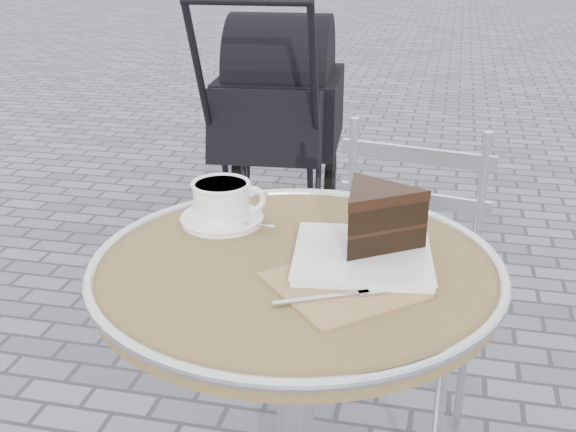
% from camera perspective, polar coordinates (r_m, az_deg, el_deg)
% --- Properties ---
extents(cafe_table, '(0.72, 0.72, 0.74)m').
position_cam_1_polar(cafe_table, '(1.33, 0.63, -10.13)').
color(cafe_table, silver).
rests_on(cafe_table, ground).
extents(cappuccino_set, '(0.19, 0.16, 0.08)m').
position_cam_1_polar(cappuccino_set, '(1.41, -5.19, 0.89)').
color(cappuccino_set, white).
rests_on(cappuccino_set, cafe_table).
extents(cake_plate_set, '(0.30, 0.38, 0.13)m').
position_cam_1_polar(cake_plate_set, '(1.26, 6.69, -0.79)').
color(cake_plate_set, '#9E7857').
rests_on(cake_plate_set, cafe_table).
extents(bistro_chair, '(0.44, 0.44, 0.83)m').
position_cam_1_polar(bistro_chair, '(1.78, 9.10, -3.32)').
color(bistro_chair, silver).
rests_on(bistro_chair, ground).
extents(baby_stroller, '(0.54, 1.05, 1.05)m').
position_cam_1_polar(baby_stroller, '(3.09, -0.87, 7.32)').
color(baby_stroller, black).
rests_on(baby_stroller, ground).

